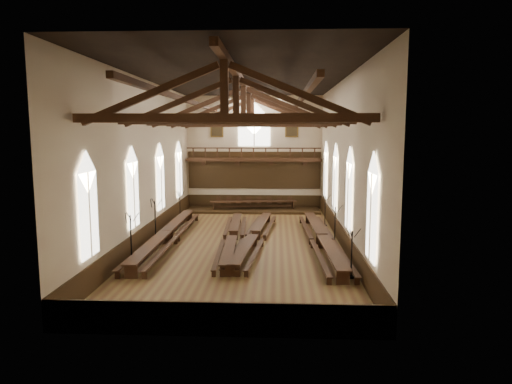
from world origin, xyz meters
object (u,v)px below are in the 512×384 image
(refectory_row_c, at_px, (255,235))
(candelabrum_right_mid, at_px, (335,233))
(refectory_row_d, at_px, (322,237))
(candelabrum_left_far, at_px, (180,211))
(candelabrum_right_far, at_px, (325,216))
(refectory_row_a, at_px, (166,234))
(candelabrum_left_mid, at_px, (156,229))
(refectory_row_b, at_px, (232,236))
(candelabrum_right_near, at_px, (351,263))
(candelabrum_left_near, at_px, (131,248))
(high_table, at_px, (253,202))
(dais, at_px, (253,210))

(refectory_row_c, xyz_separation_m, candelabrum_right_mid, (4.89, -0.33, 0.26))
(refectory_row_d, xyz_separation_m, candelabrum_left_far, (-10.31, 7.93, 0.14))
(refectory_row_c, distance_m, candelabrum_right_far, 7.27)
(refectory_row_a, xyz_separation_m, candelabrum_right_mid, (10.38, -0.21, 0.19))
(candelabrum_right_mid, bearing_deg, candelabrum_left_mid, 178.11)
(refectory_row_b, height_order, refectory_row_c, refectory_row_c)
(candelabrum_left_mid, distance_m, candelabrum_right_near, 12.91)
(candelabrum_right_near, xyz_separation_m, candelabrum_right_mid, (-0.00, 6.22, 0.04))
(candelabrum_left_mid, bearing_deg, refectory_row_b, -2.08)
(refectory_row_b, xyz_separation_m, candelabrum_left_near, (-4.85, -4.60, 0.35))
(candelabrum_left_near, xyz_separation_m, candelabrum_right_far, (11.10, 10.13, -0.12))
(candelabrum_left_far, height_order, candelabrum_right_far, candelabrum_right_far)
(candelabrum_left_far, bearing_deg, high_table, 36.19)
(refectory_row_a, bearing_deg, candelabrum_left_mid, 167.67)
(candelabrum_right_near, relative_size, candelabrum_right_far, 1.02)
(refectory_row_a, relative_size, dais, 1.29)
(refectory_row_a, bearing_deg, refectory_row_c, 1.27)
(refectory_row_d, height_order, candelabrum_left_mid, candelabrum_left_mid)
(dais, relative_size, candelabrum_left_far, 4.98)
(candelabrum_left_mid, bearing_deg, candelabrum_right_near, -30.67)
(refectory_row_a, xyz_separation_m, candelabrum_right_far, (10.38, 5.51, 0.14))
(candelabrum_right_mid, bearing_deg, refectory_row_c, 176.13)
(refectory_row_d, bearing_deg, refectory_row_b, 175.04)
(refectory_row_d, height_order, candelabrum_left_near, candelabrum_left_near)
(refectory_row_d, height_order, high_table, high_table)
(refectory_row_a, distance_m, refectory_row_b, 4.13)
(candelabrum_left_mid, bearing_deg, high_table, 63.91)
(candelabrum_right_near, bearing_deg, refectory_row_a, 148.24)
(dais, height_order, candelabrum_right_mid, candelabrum_right_mid)
(candelabrum_left_mid, height_order, candelabrum_right_near, candelabrum_left_mid)
(refectory_row_d, xyz_separation_m, candelabrum_right_far, (0.79, 6.00, 0.16))
(refectory_row_a, relative_size, refectory_row_c, 1.06)
(candelabrum_right_near, height_order, candelabrum_right_mid, candelabrum_right_mid)
(refectory_row_c, height_order, high_table, high_table)
(refectory_row_d, distance_m, high_table, 12.90)
(refectory_row_c, relative_size, candelabrum_right_near, 5.82)
(refectory_row_b, distance_m, high_table, 11.54)
(dais, bearing_deg, refectory_row_d, -68.35)
(candelabrum_left_far, xyz_separation_m, candelabrum_right_near, (11.10, -13.86, 0.03))
(dais, distance_m, candelabrum_right_near, 18.77)
(refectory_row_a, height_order, candelabrum_left_near, candelabrum_left_near)
(refectory_row_a, relative_size, high_table, 1.95)
(candelabrum_left_near, height_order, candelabrum_right_far, candelabrum_left_near)
(candelabrum_right_mid, bearing_deg, candelabrum_right_far, 90.00)
(candelabrum_left_mid, distance_m, candelabrum_left_far, 7.28)
(candelabrum_left_far, height_order, candelabrum_right_near, candelabrum_right_near)
(refectory_row_d, bearing_deg, candelabrum_right_near, -82.40)
(refectory_row_d, distance_m, candelabrum_left_far, 13.00)
(refectory_row_d, relative_size, candelabrum_left_mid, 5.30)
(refectory_row_c, height_order, candelabrum_left_mid, candelabrum_left_mid)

